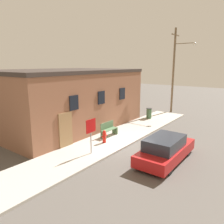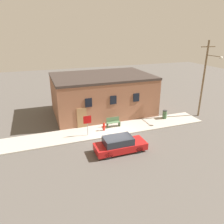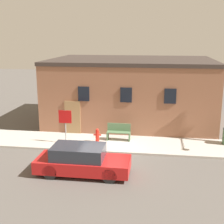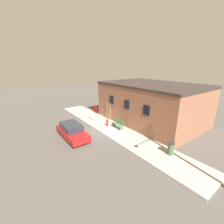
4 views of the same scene
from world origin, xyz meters
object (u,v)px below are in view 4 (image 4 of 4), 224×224
object	(u,v)px
fire_hydrant	(107,122)
parked_car	(72,131)
bench	(118,124)
stop_sign	(95,111)
trash_bin	(171,149)

from	to	relation	value
fire_hydrant	parked_car	bearing A→B (deg)	-89.30
fire_hydrant	bench	size ratio (longest dim) A/B	0.59
fire_hydrant	stop_sign	bearing A→B (deg)	-164.76
stop_sign	trash_bin	bearing A→B (deg)	7.17
bench	parked_car	bearing A→B (deg)	-103.80
bench	parked_car	size ratio (longest dim) A/B	0.32
stop_sign	bench	bearing A→B (deg)	19.48
bench	parked_car	xyz separation A→B (m)	(-1.13, -4.61, 0.05)
fire_hydrant	bench	distance (m)	1.31
fire_hydrant	bench	world-z (taller)	bench
fire_hydrant	trash_bin	world-z (taller)	trash_bin
stop_sign	bench	size ratio (longest dim) A/B	1.41
fire_hydrant	trash_bin	distance (m)	7.40
fire_hydrant	bench	xyz separation A→B (m)	(1.18, 0.56, 0.06)
bench	trash_bin	bearing A→B (deg)	1.02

